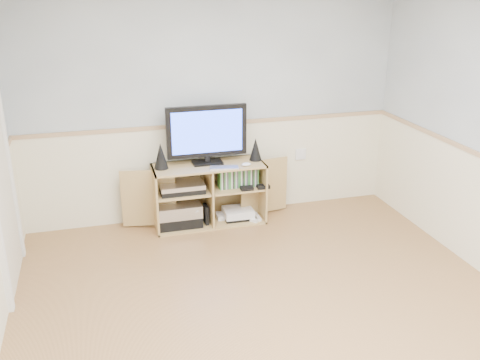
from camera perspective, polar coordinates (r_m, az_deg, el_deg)
name	(u,v)px	position (r m, az deg, el deg)	size (l,w,h in m)	color
room	(274,172)	(3.63, 3.60, 0.82)	(4.04, 4.54, 2.54)	tan
media_cabinet	(208,192)	(5.67, -3.43, -1.25)	(1.81, 0.43, 0.65)	tan
monitor	(207,133)	(5.46, -3.56, 5.04)	(0.83, 0.18, 0.61)	black
speaker_left	(161,156)	(5.42, -8.45, 2.55)	(0.14, 0.14, 0.26)	black
speaker_right	(256,149)	(5.62, 1.67, 3.30)	(0.13, 0.13, 0.24)	black
keyboard	(224,167)	(5.41, -1.69, 1.34)	(0.29, 0.12, 0.01)	white
mouse	(246,164)	(5.46, 0.68, 1.68)	(0.10, 0.06, 0.04)	white
av_components	(180,207)	(5.62, -6.40, -2.83)	(0.52, 0.33, 0.47)	black
game_consoles	(237,214)	(5.78, -0.34, -3.60)	(0.45, 0.30, 0.11)	white
game_cases	(238,178)	(5.62, -0.22, 0.25)	(0.42, 0.14, 0.19)	#3F8C3F
wall_outlet	(300,154)	(6.05, 6.47, 2.76)	(0.12, 0.03, 0.12)	white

